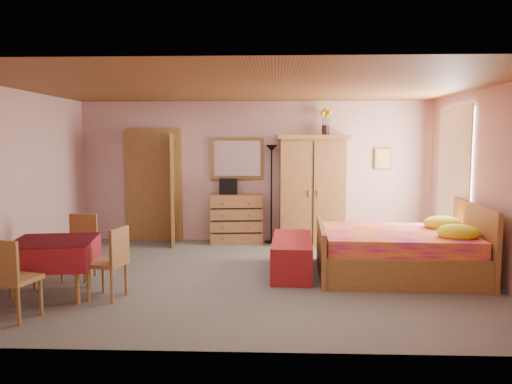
{
  "coord_description": "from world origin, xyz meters",
  "views": [
    {
      "loc": [
        0.37,
        -6.78,
        1.9
      ],
      "look_at": [
        0.1,
        0.3,
        1.15
      ],
      "focal_mm": 35.0,
      "sensor_mm": 36.0,
      "label": 1
    }
  ],
  "objects_px": {
    "wall_mirror": "(237,158)",
    "bench": "(292,256)",
    "sunflower_vase": "(326,122)",
    "chair_north": "(78,247)",
    "stereo": "(228,186)",
    "floor_lamp": "(271,194)",
    "dining_table": "(54,268)",
    "chair_east": "(107,263)",
    "chest_of_drawers": "(237,218)",
    "chair_south": "(16,278)",
    "wardrobe": "(312,190)",
    "bed": "(397,239)"
  },
  "relations": [
    {
      "from": "wall_mirror",
      "to": "bench",
      "type": "height_order",
      "value": "wall_mirror"
    },
    {
      "from": "sunflower_vase",
      "to": "chair_north",
      "type": "height_order",
      "value": "sunflower_vase"
    },
    {
      "from": "stereo",
      "to": "bench",
      "type": "xyz_separation_m",
      "value": [
        1.1,
        -2.08,
        -0.8
      ]
    },
    {
      "from": "floor_lamp",
      "to": "chair_north",
      "type": "height_order",
      "value": "floor_lamp"
    },
    {
      "from": "dining_table",
      "to": "chair_north",
      "type": "distance_m",
      "value": 0.77
    },
    {
      "from": "sunflower_vase",
      "to": "chair_east",
      "type": "height_order",
      "value": "sunflower_vase"
    },
    {
      "from": "chest_of_drawers",
      "to": "wall_mirror",
      "type": "distance_m",
      "value": 1.12
    },
    {
      "from": "chair_south",
      "to": "floor_lamp",
      "type": "bearing_deg",
      "value": 71.6
    },
    {
      "from": "bench",
      "to": "chair_north",
      "type": "distance_m",
      "value": 2.96
    },
    {
      "from": "stereo",
      "to": "chair_north",
      "type": "bearing_deg",
      "value": -126.03
    },
    {
      "from": "wardrobe",
      "to": "bench",
      "type": "height_order",
      "value": "wardrobe"
    },
    {
      "from": "wall_mirror",
      "to": "chair_east",
      "type": "bearing_deg",
      "value": -113.08
    },
    {
      "from": "stereo",
      "to": "wardrobe",
      "type": "height_order",
      "value": "wardrobe"
    },
    {
      "from": "wall_mirror",
      "to": "chair_east",
      "type": "distance_m",
      "value": 3.9
    },
    {
      "from": "stereo",
      "to": "floor_lamp",
      "type": "distance_m",
      "value": 0.8
    },
    {
      "from": "chest_of_drawers",
      "to": "stereo",
      "type": "xyz_separation_m",
      "value": [
        -0.15,
        0.02,
        0.6
      ]
    },
    {
      "from": "chest_of_drawers",
      "to": "bed",
      "type": "distance_m",
      "value": 3.22
    },
    {
      "from": "wall_mirror",
      "to": "wardrobe",
      "type": "height_order",
      "value": "wardrobe"
    },
    {
      "from": "wardrobe",
      "to": "chair_south",
      "type": "bearing_deg",
      "value": -132.48
    },
    {
      "from": "stereo",
      "to": "wall_mirror",
      "type": "bearing_deg",
      "value": 51.81
    },
    {
      "from": "chest_of_drawers",
      "to": "bed",
      "type": "height_order",
      "value": "bed"
    },
    {
      "from": "floor_lamp",
      "to": "bed",
      "type": "height_order",
      "value": "floor_lamp"
    },
    {
      "from": "floor_lamp",
      "to": "chair_east",
      "type": "xyz_separation_m",
      "value": [
        -1.94,
        -3.3,
        -0.47
      ]
    },
    {
      "from": "chest_of_drawers",
      "to": "dining_table",
      "type": "xyz_separation_m",
      "value": [
        -1.96,
        -3.24,
        -0.11
      ]
    },
    {
      "from": "sunflower_vase",
      "to": "chair_north",
      "type": "bearing_deg",
      "value": -144.83
    },
    {
      "from": "bed",
      "to": "dining_table",
      "type": "height_order",
      "value": "bed"
    },
    {
      "from": "sunflower_vase",
      "to": "dining_table",
      "type": "xyz_separation_m",
      "value": [
        -3.58,
        -3.29,
        -1.87
      ]
    },
    {
      "from": "chair_north",
      "to": "chair_east",
      "type": "bearing_deg",
      "value": 133.55
    },
    {
      "from": "floor_lamp",
      "to": "chair_north",
      "type": "bearing_deg",
      "value": -136.22
    },
    {
      "from": "wall_mirror",
      "to": "dining_table",
      "type": "relative_size",
      "value": 1.05
    },
    {
      "from": "bed",
      "to": "chair_south",
      "type": "height_order",
      "value": "bed"
    },
    {
      "from": "stereo",
      "to": "chair_east",
      "type": "xyz_separation_m",
      "value": [
        -1.16,
        -3.31,
        -0.62
      ]
    },
    {
      "from": "sunflower_vase",
      "to": "chair_south",
      "type": "relative_size",
      "value": 0.54
    },
    {
      "from": "wall_mirror",
      "to": "stereo",
      "type": "bearing_deg",
      "value": -130.8
    },
    {
      "from": "bed",
      "to": "chest_of_drawers",
      "type": "bearing_deg",
      "value": 141.13
    },
    {
      "from": "stereo",
      "to": "dining_table",
      "type": "distance_m",
      "value": 3.8
    },
    {
      "from": "floor_lamp",
      "to": "chair_north",
      "type": "relative_size",
      "value": 2.07
    },
    {
      "from": "wardrobe",
      "to": "chair_north",
      "type": "relative_size",
      "value": 2.28
    },
    {
      "from": "wall_mirror",
      "to": "chair_east",
      "type": "height_order",
      "value": "wall_mirror"
    },
    {
      "from": "chair_south",
      "to": "bench",
      "type": "bearing_deg",
      "value": 48.37
    },
    {
      "from": "stereo",
      "to": "chair_south",
      "type": "xyz_separation_m",
      "value": [
        -1.87,
        -4.04,
        -0.61
      ]
    },
    {
      "from": "chest_of_drawers",
      "to": "wall_mirror",
      "type": "bearing_deg",
      "value": 85.15
    },
    {
      "from": "wall_mirror",
      "to": "stereo",
      "type": "xyz_separation_m",
      "value": [
        -0.15,
        -0.19,
        -0.5
      ]
    },
    {
      "from": "chair_south",
      "to": "sunflower_vase",
      "type": "bearing_deg",
      "value": 63.15
    },
    {
      "from": "stereo",
      "to": "wardrobe",
      "type": "xyz_separation_m",
      "value": [
        1.52,
        -0.08,
        -0.06
      ]
    },
    {
      "from": "wardrobe",
      "to": "chair_east",
      "type": "height_order",
      "value": "wardrobe"
    },
    {
      "from": "bench",
      "to": "chair_east",
      "type": "xyz_separation_m",
      "value": [
        -2.26,
        -1.22,
        0.18
      ]
    },
    {
      "from": "wall_mirror",
      "to": "wardrobe",
      "type": "xyz_separation_m",
      "value": [
        1.37,
        -0.27,
        -0.56
      ]
    },
    {
      "from": "floor_lamp",
      "to": "chair_east",
      "type": "relative_size",
      "value": 2.09
    },
    {
      "from": "wall_mirror",
      "to": "chair_south",
      "type": "height_order",
      "value": "wall_mirror"
    }
  ]
}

